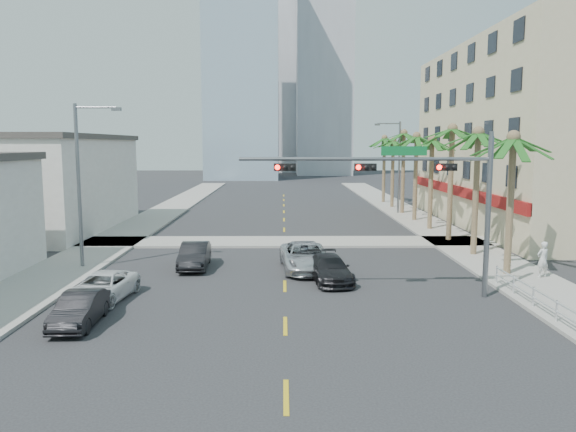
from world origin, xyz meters
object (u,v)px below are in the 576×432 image
object	(u,v)px
car_lane_left	(195,256)
car_lane_right	(330,269)
car_parked_mid	(80,309)
car_lane_center	(305,257)
car_parked_far	(102,287)
pedestrian	(543,259)
traffic_signal_mast	(417,185)

from	to	relation	value
car_lane_left	car_lane_right	world-z (taller)	car_lane_left
car_lane_left	car_lane_right	distance (m)	7.90
car_lane_left	car_parked_mid	bearing A→B (deg)	-107.92
car_lane_center	car_parked_mid	bearing A→B (deg)	-138.49
car_parked_far	car_lane_center	size ratio (longest dim) A/B	0.82
car_parked_mid	pedestrian	distance (m)	21.97
car_lane_right	car_parked_mid	bearing A→B (deg)	-153.52
traffic_signal_mast	car_lane_center	world-z (taller)	traffic_signal_mast
car_parked_mid	pedestrian	xyz separation A→B (m)	(20.83, 6.96, 0.44)
car_lane_right	pedestrian	xyz separation A→B (m)	(10.79, 0.20, 0.42)
pedestrian	car_parked_mid	bearing A→B (deg)	0.36
car_parked_far	car_lane_right	xyz separation A→B (m)	(10.26, 3.43, 0.03)
traffic_signal_mast	car_parked_mid	bearing A→B (deg)	-164.39
car_lane_right	pedestrian	size ratio (longest dim) A/B	2.43
car_parked_mid	car_parked_far	xyz separation A→B (m)	(-0.22, 3.34, -0.01)
traffic_signal_mast	car_lane_right	bearing A→B (deg)	140.02
car_parked_mid	car_lane_center	world-z (taller)	car_lane_center
car_lane_left	pedestrian	world-z (taller)	pedestrian
car_parked_far	traffic_signal_mast	bearing A→B (deg)	8.62
car_lane_right	car_lane_center	bearing A→B (deg)	106.64
car_lane_center	car_parked_far	bearing A→B (deg)	-151.62
car_parked_mid	car_lane_left	size ratio (longest dim) A/B	0.90
car_lane_left	car_lane_right	xyz separation A→B (m)	(7.25, -3.15, -0.05)
car_lane_left	car_lane_center	distance (m)	6.17
car_lane_right	traffic_signal_mast	bearing A→B (deg)	-47.45
car_parked_mid	car_parked_far	distance (m)	3.34
car_parked_mid	car_lane_right	xyz separation A→B (m)	(10.05, 6.76, 0.02)
traffic_signal_mast	car_parked_far	xyz separation A→B (m)	(-13.80, -0.46, -4.45)
car_parked_mid	car_lane_left	xyz separation A→B (m)	(2.80, 9.92, 0.07)
car_parked_mid	car_lane_right	world-z (taller)	car_lane_right
traffic_signal_mast	car_lane_right	world-z (taller)	traffic_signal_mast
traffic_signal_mast	car_lane_right	xyz separation A→B (m)	(-3.54, 2.97, -4.42)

